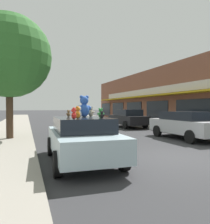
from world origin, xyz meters
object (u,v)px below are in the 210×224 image
at_px(teddy_bear_giant, 84,107).
at_px(teddy_bear_black, 102,115).
at_px(plush_art_car, 82,138).
at_px(teddy_bear_white, 79,112).
at_px(parked_car_far_center, 186,124).
at_px(teddy_bear_cream, 91,111).
at_px(teddy_bear_orange, 78,112).
at_px(teddy_bear_brown, 68,113).
at_px(teddy_bear_green, 101,113).
at_px(parked_car_far_right, 128,118).
at_px(street_tree, 9,56).
at_px(teddy_bear_red, 74,114).
at_px(teddy_bear_teal, 84,113).

height_order(teddy_bear_giant, teddy_bear_black, teddy_bear_giant).
distance_m(plush_art_car, teddy_bear_white, 0.83).
bearing_deg(parked_car_far_center, teddy_bear_black, -149.35).
distance_m(teddy_bear_cream, teddy_bear_orange, 1.22).
distance_m(teddy_bear_giant, teddy_bear_brown, 0.63).
relative_size(teddy_bear_brown, teddy_bear_black, 1.09).
distance_m(teddy_bear_brown, teddy_bear_green, 1.37).
bearing_deg(teddy_bear_giant, teddy_bear_white, 37.49).
distance_m(teddy_bear_giant, teddy_bear_white, 0.38).
xyz_separation_m(parked_car_far_right, street_tree, (-9.07, -4.73, 3.57)).
relative_size(teddy_bear_black, parked_car_far_right, 0.05).
relative_size(teddy_bear_giant, teddy_bear_orange, 2.01).
bearing_deg(street_tree, plush_art_car, -66.32).
xyz_separation_m(plush_art_car, street_tree, (-2.47, 5.63, 3.63)).
distance_m(teddy_bear_green, parked_car_far_center, 7.07).
height_order(teddy_bear_red, teddy_bear_brown, teddy_bear_red).
relative_size(teddy_bear_giant, teddy_bear_white, 2.01).
bearing_deg(plush_art_car, parked_car_far_center, 26.70).
xyz_separation_m(teddy_bear_teal, teddy_bear_black, (0.22, -1.21, -0.03)).
bearing_deg(plush_art_car, teddy_bear_red, -113.37).
xyz_separation_m(teddy_bear_giant, teddy_bear_brown, (-0.45, 0.38, -0.23)).
relative_size(teddy_bear_red, teddy_bear_green, 1.06).
distance_m(teddy_bear_brown, parked_car_far_center, 7.32).
bearing_deg(teddy_bear_green, teddy_bear_red, 58.46).
distance_m(teddy_bear_red, teddy_bear_teal, 1.65).
bearing_deg(teddy_bear_orange, teddy_bear_black, 107.20).
xyz_separation_m(plush_art_car, parked_car_far_right, (6.61, 10.36, 0.07)).
xyz_separation_m(teddy_bear_giant, teddy_bear_green, (0.32, -0.75, -0.20)).
relative_size(plush_art_car, street_tree, 0.66).
relative_size(plush_art_car, teddy_bear_black, 19.72).
bearing_deg(street_tree, teddy_bear_orange, -70.25).
bearing_deg(teddy_bear_red, teddy_bear_teal, 177.70).
bearing_deg(parked_car_far_center, teddy_bear_red, -150.80).
xyz_separation_m(teddy_bear_teal, teddy_bear_orange, (-0.47, -1.08, 0.04)).
distance_m(teddy_bear_red, teddy_bear_white, 1.08).
relative_size(teddy_bear_giant, teddy_bear_cream, 1.93).
height_order(teddy_bear_red, teddy_bear_orange, teddy_bear_orange).
relative_size(teddy_bear_orange, parked_car_far_right, 0.08).
distance_m(teddy_bear_cream, teddy_bear_black, 1.14).
bearing_deg(teddy_bear_black, teddy_bear_brown, -28.40).
height_order(plush_art_car, teddy_bear_brown, teddy_bear_brown).
relative_size(parked_car_far_right, street_tree, 0.72).
bearing_deg(parked_car_far_right, plush_art_car, -122.53).
xyz_separation_m(teddy_bear_black, teddy_bear_white, (-0.52, 0.72, 0.07)).
bearing_deg(plush_art_car, teddy_bear_teal, 71.19).
bearing_deg(teddy_bear_orange, street_tree, -132.18).
bearing_deg(teddy_bear_red, teddy_bear_giant, 175.90).
relative_size(teddy_bear_green, parked_car_far_center, 0.07).
distance_m(teddy_bear_giant, teddy_bear_red, 1.41).
relative_size(teddy_bear_green, street_tree, 0.05).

